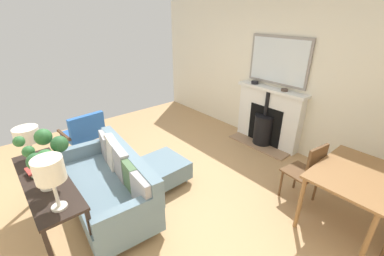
{
  "coord_description": "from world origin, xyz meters",
  "views": [
    {
      "loc": [
        1.58,
        2.73,
        2.41
      ],
      "look_at": [
        -0.6,
        0.15,
        0.84
      ],
      "focal_mm": 23.71,
      "sensor_mm": 36.0,
      "label": 1
    }
  ],
  "objects_px": {
    "mantel_bowl_near": "(255,82)",
    "potted_plant": "(45,155)",
    "mantel_bowl_far": "(284,90)",
    "sofa": "(111,183)",
    "armchair_accent": "(85,131)",
    "book_stack": "(40,169)",
    "table_lamp_near_end": "(27,135)",
    "console_table": "(47,186)",
    "ottoman": "(162,169)",
    "fireplace": "(267,120)",
    "table_lamp_far_end": "(49,171)",
    "dining_chair_near_fireplace": "(308,170)",
    "dining_table": "(356,180)"
  },
  "relations": [
    {
      "from": "armchair_accent",
      "to": "dining_table",
      "type": "xyz_separation_m",
      "value": [
        -1.8,
        3.7,
        0.19
      ]
    },
    {
      "from": "fireplace",
      "to": "ottoman",
      "type": "relative_size",
      "value": 2.03
    },
    {
      "from": "ottoman",
      "to": "dining_table",
      "type": "xyz_separation_m",
      "value": [
        -1.22,
        2.15,
        0.43
      ]
    },
    {
      "from": "table_lamp_far_end",
      "to": "dining_chair_near_fireplace",
      "type": "distance_m",
      "value": 2.97
    },
    {
      "from": "mantel_bowl_far",
      "to": "console_table",
      "type": "xyz_separation_m",
      "value": [
        3.78,
        -0.5,
        -0.48
      ]
    },
    {
      "from": "ottoman",
      "to": "console_table",
      "type": "bearing_deg",
      "value": 0.38
    },
    {
      "from": "mantel_bowl_near",
      "to": "potted_plant",
      "type": "xyz_separation_m",
      "value": [
        3.74,
        0.32,
        -0.03
      ]
    },
    {
      "from": "dining_chair_near_fireplace",
      "to": "table_lamp_near_end",
      "type": "bearing_deg",
      "value": -38.69
    },
    {
      "from": "ottoman",
      "to": "armchair_accent",
      "type": "height_order",
      "value": "armchair_accent"
    },
    {
      "from": "mantel_bowl_far",
      "to": "dining_table",
      "type": "height_order",
      "value": "mantel_bowl_far"
    },
    {
      "from": "mantel_bowl_near",
      "to": "mantel_bowl_far",
      "type": "relative_size",
      "value": 1.14
    },
    {
      "from": "book_stack",
      "to": "mantel_bowl_near",
      "type": "bearing_deg",
      "value": 179.24
    },
    {
      "from": "mantel_bowl_far",
      "to": "dining_table",
      "type": "bearing_deg",
      "value": 57.09
    },
    {
      "from": "armchair_accent",
      "to": "table_lamp_near_end",
      "type": "bearing_deg",
      "value": 47.66
    },
    {
      "from": "mantel_bowl_far",
      "to": "potted_plant",
      "type": "height_order",
      "value": "potted_plant"
    },
    {
      "from": "ottoman",
      "to": "console_table",
      "type": "distance_m",
      "value": 1.56
    },
    {
      "from": "console_table",
      "to": "table_lamp_far_end",
      "type": "height_order",
      "value": "table_lamp_far_end"
    },
    {
      "from": "table_lamp_near_end",
      "to": "book_stack",
      "type": "height_order",
      "value": "table_lamp_near_end"
    },
    {
      "from": "fireplace",
      "to": "dining_chair_near_fireplace",
      "type": "distance_m",
      "value": 1.72
    },
    {
      "from": "sofa",
      "to": "table_lamp_near_end",
      "type": "xyz_separation_m",
      "value": [
        0.7,
        -0.56,
        0.7
      ]
    },
    {
      "from": "table_lamp_far_end",
      "to": "dining_table",
      "type": "bearing_deg",
      "value": 149.83
    },
    {
      "from": "mantel_bowl_near",
      "to": "ottoman",
      "type": "relative_size",
      "value": 0.2
    },
    {
      "from": "fireplace",
      "to": "potted_plant",
      "type": "bearing_deg",
      "value": -1.04
    },
    {
      "from": "book_stack",
      "to": "dining_chair_near_fireplace",
      "type": "bearing_deg",
      "value": 146.5
    },
    {
      "from": "mantel_bowl_far",
      "to": "sofa",
      "type": "xyz_separation_m",
      "value": [
        3.08,
        -0.5,
        -0.78
      ]
    },
    {
      "from": "fireplace",
      "to": "armchair_accent",
      "type": "bearing_deg",
      "value": -32.45
    },
    {
      "from": "mantel_bowl_near",
      "to": "table_lamp_far_end",
      "type": "relative_size",
      "value": 0.26
    },
    {
      "from": "armchair_accent",
      "to": "table_lamp_far_end",
      "type": "bearing_deg",
      "value": 66.72
    },
    {
      "from": "armchair_accent",
      "to": "potted_plant",
      "type": "height_order",
      "value": "potted_plant"
    },
    {
      "from": "armchair_accent",
      "to": "fireplace",
      "type": "bearing_deg",
      "value": 147.55
    },
    {
      "from": "dining_table",
      "to": "dining_chair_near_fireplace",
      "type": "xyz_separation_m",
      "value": [
        0.01,
        -0.53,
        -0.13
      ]
    },
    {
      "from": "table_lamp_far_end",
      "to": "potted_plant",
      "type": "height_order",
      "value": "potted_plant"
    },
    {
      "from": "armchair_accent",
      "to": "potted_plant",
      "type": "relative_size",
      "value": 1.34
    },
    {
      "from": "book_stack",
      "to": "dining_chair_near_fireplace",
      "type": "height_order",
      "value": "dining_chair_near_fireplace"
    },
    {
      "from": "armchair_accent",
      "to": "table_lamp_near_end",
      "type": "xyz_separation_m",
      "value": [
        0.91,
        1.0,
        0.6
      ]
    },
    {
      "from": "mantel_bowl_near",
      "to": "sofa",
      "type": "distance_m",
      "value": 3.18
    },
    {
      "from": "console_table",
      "to": "potted_plant",
      "type": "distance_m",
      "value": 0.49
    },
    {
      "from": "table_lamp_near_end",
      "to": "dining_chair_near_fireplace",
      "type": "relative_size",
      "value": 0.46
    },
    {
      "from": "ottoman",
      "to": "table_lamp_near_end",
      "type": "distance_m",
      "value": 1.81
    },
    {
      "from": "armchair_accent",
      "to": "dining_chair_near_fireplace",
      "type": "distance_m",
      "value": 3.64
    },
    {
      "from": "book_stack",
      "to": "dining_chair_near_fireplace",
      "type": "distance_m",
      "value": 3.26
    },
    {
      "from": "dining_chair_near_fireplace",
      "to": "ottoman",
      "type": "bearing_deg",
      "value": -53.27
    },
    {
      "from": "armchair_accent",
      "to": "book_stack",
      "type": "xyz_separation_m",
      "value": [
        0.92,
        1.38,
        0.32
      ]
    },
    {
      "from": "mantel_bowl_far",
      "to": "armchair_accent",
      "type": "height_order",
      "value": "mantel_bowl_far"
    },
    {
      "from": "sofa",
      "to": "book_stack",
      "type": "height_order",
      "value": "same"
    },
    {
      "from": "potted_plant",
      "to": "dining_chair_near_fireplace",
      "type": "distance_m",
      "value": 3.08
    },
    {
      "from": "sofa",
      "to": "book_stack",
      "type": "distance_m",
      "value": 0.84
    },
    {
      "from": "mantel_bowl_near",
      "to": "ottoman",
      "type": "height_order",
      "value": "mantel_bowl_near"
    },
    {
      "from": "ottoman",
      "to": "book_stack",
      "type": "height_order",
      "value": "book_stack"
    },
    {
      "from": "book_stack",
      "to": "dining_table",
      "type": "height_order",
      "value": "book_stack"
    }
  ]
}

